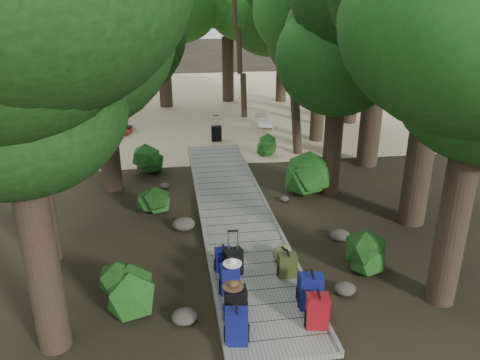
{
  "coord_description": "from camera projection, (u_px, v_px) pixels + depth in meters",
  "views": [
    {
      "loc": [
        -1.7,
        -10.89,
        5.68
      ],
      "look_at": [
        0.15,
        0.9,
        1.0
      ],
      "focal_mm": 35.0,
      "sensor_mm": 36.0,
      "label": 1
    }
  ],
  "objects": [
    {
      "name": "ground",
      "position": [
        240.0,
        228.0,
        12.33
      ],
      "size": [
        120.0,
        120.0,
        0.0
      ],
      "primitive_type": "plane",
      "color": "#2C2416",
      "rests_on": "ground"
    },
    {
      "name": "sand_beach",
      "position": [
        197.0,
        102.0,
        27.04
      ],
      "size": [
        40.0,
        22.0,
        0.02
      ],
      "primitive_type": "cube",
      "color": "#CAB189",
      "rests_on": "ground"
    },
    {
      "name": "boardwalk",
      "position": [
        234.0,
        210.0,
        13.23
      ],
      "size": [
        2.0,
        12.0,
        0.12
      ],
      "primitive_type": "cube",
      "color": "gray",
      "rests_on": "ground"
    },
    {
      "name": "backpack_left_a",
      "position": [
        237.0,
        325.0,
        7.94
      ],
      "size": [
        0.42,
        0.33,
        0.73
      ],
      "primitive_type": null,
      "rotation": [
        0.0,
        0.0,
        -0.15
      ],
      "color": "navy",
      "rests_on": "boardwalk"
    },
    {
      "name": "backpack_left_b",
      "position": [
        236.0,
        302.0,
        8.52
      ],
      "size": [
        0.41,
        0.3,
        0.74
      ],
      "primitive_type": null,
      "rotation": [
        0.0,
        0.0,
        -0.04
      ],
      "color": "black",
      "rests_on": "boardwalk"
    },
    {
      "name": "backpack_left_c",
      "position": [
        229.0,
        278.0,
        9.31
      ],
      "size": [
        0.4,
        0.3,
        0.69
      ],
      "primitive_type": null,
      "rotation": [
        0.0,
        0.0,
        0.1
      ],
      "color": "navy",
      "rests_on": "boardwalk"
    },
    {
      "name": "backpack_left_d",
      "position": [
        224.0,
        258.0,
        10.13
      ],
      "size": [
        0.38,
        0.28,
        0.56
      ],
      "primitive_type": null,
      "rotation": [
        0.0,
        0.0,
        0.03
      ],
      "color": "navy",
      "rests_on": "boardwalk"
    },
    {
      "name": "backpack_right_a",
      "position": [
        317.0,
        309.0,
        8.34
      ],
      "size": [
        0.44,
        0.35,
        0.72
      ],
      "primitive_type": null,
      "rotation": [
        0.0,
        0.0,
        -0.17
      ],
      "color": "maroon",
      "rests_on": "boardwalk"
    },
    {
      "name": "backpack_right_b",
      "position": [
        311.0,
        290.0,
        8.86
      ],
      "size": [
        0.47,
        0.36,
        0.77
      ],
      "primitive_type": null,
      "rotation": [
        0.0,
        0.0,
        -0.15
      ],
      "color": "navy",
      "rests_on": "boardwalk"
    },
    {
      "name": "backpack_right_c",
      "position": [
        306.0,
        285.0,
        9.16
      ],
      "size": [
        0.39,
        0.31,
        0.59
      ],
      "primitive_type": null,
      "rotation": [
        0.0,
        0.0,
        -0.21
      ],
      "color": "navy",
      "rests_on": "boardwalk"
    },
    {
      "name": "backpack_right_d",
      "position": [
        287.0,
        264.0,
        9.9
      ],
      "size": [
        0.39,
        0.29,
        0.58
      ],
      "primitive_type": null,
      "rotation": [
        0.0,
        0.0,
        -0.04
      ],
      "color": "#313714",
      "rests_on": "boardwalk"
    },
    {
      "name": "duffel_right_khaki",
      "position": [
        284.0,
        257.0,
        10.37
      ],
      "size": [
        0.46,
        0.59,
        0.35
      ],
      "primitive_type": null,
      "rotation": [
        0.0,
        0.0,
        0.22
      ],
      "color": "olive",
      "rests_on": "boardwalk"
    },
    {
      "name": "suitcase_on_boardwalk",
      "position": [
        233.0,
        262.0,
        9.93
      ],
      "size": [
        0.44,
        0.33,
        0.61
      ],
      "primitive_type": null,
      "rotation": [
        0.0,
        0.0,
        0.31
      ],
      "color": "black",
      "rests_on": "boardwalk"
    },
    {
      "name": "lone_suitcase_on_sand",
      "position": [
        216.0,
        133.0,
        19.59
      ],
      "size": [
        0.42,
        0.24,
        0.65
      ],
      "primitive_type": null,
      "rotation": [
        0.0,
        0.0,
        -0.01
      ],
      "color": "black",
      "rests_on": "sand_beach"
    },
    {
      "name": "hat_brown",
      "position": [
        233.0,
        284.0,
        8.32
      ],
      "size": [
        0.39,
        0.39,
        0.12
      ],
      "primitive_type": null,
      "color": "#51351E",
      "rests_on": "backpack_left_b"
    },
    {
      "name": "hat_white",
      "position": [
        232.0,
        261.0,
        9.12
      ],
      "size": [
        0.38,
        0.38,
        0.13
      ],
      "primitive_type": null,
      "color": "silver",
      "rests_on": "backpack_left_c"
    },
    {
      "name": "kayak",
      "position": [
        127.0,
        129.0,
        20.89
      ],
      "size": [
        1.3,
        3.66,
        0.36
      ],
      "primitive_type": "ellipsoid",
      "rotation": [
        0.0,
        0.0,
        -0.15
      ],
      "color": "red",
      "rests_on": "sand_beach"
    },
    {
      "name": "sun_lounger",
      "position": [
        265.0,
        121.0,
        21.58
      ],
      "size": [
        0.84,
        1.99,
        0.62
      ],
      "primitive_type": null,
      "rotation": [
        0.0,
        0.0,
        -0.11
      ],
      "color": "silver",
      "rests_on": "sand_beach"
    },
    {
      "name": "tree_right_a",
      "position": [
        475.0,
        105.0,
        7.96
      ],
      "size": [
        4.75,
        4.75,
        7.92
      ],
      "primitive_type": null,
      "color": "black",
      "rests_on": "ground"
    },
    {
      "name": "tree_right_b",
      "position": [
        438.0,
        34.0,
        10.89
      ],
      "size": [
        5.45,
        5.45,
        9.73
      ],
      "primitive_type": null,
      "color": "black",
      "rests_on": "ground"
    },
    {
      "name": "tree_right_c",
      "position": [
        339.0,
        64.0,
        13.15
      ],
      "size": [
        4.53,
        4.53,
        7.84
      ],
      "primitive_type": null,
      "color": "black",
      "rests_on": "ground"
    },
    {
      "name": "tree_right_d",
      "position": [
        382.0,
        8.0,
        15.07
      ],
      "size": [
        5.82,
        5.82,
        10.68
      ],
      "primitive_type": null,
      "color": "black",
      "rests_on": "ground"
    },
    {
      "name": "tree_right_e",
      "position": [
        322.0,
        43.0,
        18.42
      ],
      "size": [
        4.42,
        4.42,
        7.95
      ],
      "primitive_type": null,
      "color": "black",
      "rests_on": "ground"
    },
    {
      "name": "tree_right_f",
      "position": [
        358.0,
        21.0,
        20.97
      ],
      "size": [
        5.24,
        5.24,
        9.36
      ],
      "primitive_type": null,
      "color": "black",
      "rests_on": "ground"
    },
    {
      "name": "tree_left_a",
      "position": [
        18.0,
        130.0,
        6.76
      ],
      "size": [
        4.66,
        4.66,
        7.77
      ],
      "primitive_type": null,
      "color": "black",
      "rests_on": "ground"
    },
    {
      "name": "tree_left_b",
      "position": [
        19.0,
        76.0,
        9.34
      ],
      "size": [
        4.68,
        4.68,
        8.42
      ],
      "primitive_type": null,
      "color": "black",
      "rests_on": "ground"
    },
    {
      "name": "tree_left_c",
      "position": [
        98.0,
        44.0,
        13.21
      ],
      "size": [
        5.12,
        5.12,
        8.9
      ],
      "primitive_type": null,
      "color": "black",
      "rests_on": "ground"
    },
    {
      "name": "tree_back_a",
      "position": [
        161.0,
        10.0,
        24.15
      ],
      "size": [
        5.82,
        5.82,
        10.07
      ],
      "primitive_type": null,
      "color": "black",
      "rests_on": "ground"
    },
    {
      "name": "tree_back_b",
      "position": [
        227.0,
        15.0,
        25.62
      ],
      "size": [
        5.34,
        5.34,
        9.53
      ],
      "primitive_type": null,
      "color": "black",
      "rests_on": "ground"
    },
    {
      "name": "tree_back_c",
      "position": [
        283.0,
        24.0,
        25.72
      ],
      "size": [
        4.76,
        4.76,
        8.56
      ],
      "primitive_type": null,
      "color": "black",
      "rests_on": "ground"
    },
    {
      "name": "tree_back_d",
      "position": [
        91.0,
        26.0,
        23.6
      ],
      "size": [
        5.2,
        5.2,
        8.66
      ],
      "primitive_type": null,
      "color": "black",
      "rests_on": "ground"
    },
    {
      "name": "palm_right_a",
      "position": [
        304.0,
        46.0,
        17.01
      ],
      "size": [
        4.71,
        4.71,
        8.04
      ],
      "primitive_type": null,
      "color": "#164012",
      "rests_on": "ground"
    },
    {
      "name": "palm_right_b",
      "position": [
        319.0,
        23.0,
        21.02
      ],
      "size": [
        4.76,
        4.76,
        9.19
      ],
      "primitive_type": null,
      "color": "#164012",
      "rests_on": "ground"
    },
    {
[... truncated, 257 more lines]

